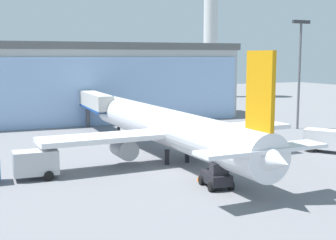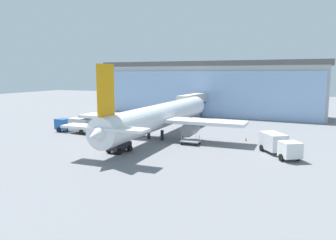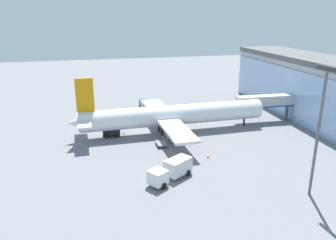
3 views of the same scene
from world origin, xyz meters
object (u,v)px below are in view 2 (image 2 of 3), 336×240
object	(u,v)px
pushback_tug	(119,145)
safety_cone_nose	(126,146)
catering_truck	(75,125)
safety_cone_wingtip	(246,139)
jet_bridge	(193,100)
airplane	(161,116)
baggage_cart	(190,141)
fuel_truck	(278,144)

from	to	relation	value
pushback_tug	safety_cone_nose	distance (m)	2.62
catering_truck	safety_cone_nose	bearing A→B (deg)	156.96
pushback_tug	safety_cone_wingtip	distance (m)	20.41
jet_bridge	catering_truck	bearing A→B (deg)	152.81
airplane	safety_cone_nose	bearing A→B (deg)	171.49
catering_truck	safety_cone_wingtip	size ratio (longest dim) A/B	13.48
jet_bridge	airplane	size ratio (longest dim) A/B	0.34
baggage_cart	safety_cone_nose	xyz separation A→B (m)	(-7.78, -5.62, -0.23)
pushback_tug	baggage_cart	bearing A→B (deg)	-33.55
fuel_truck	pushback_tug	size ratio (longest dim) A/B	2.13
airplane	fuel_truck	world-z (taller)	airplane
fuel_truck	baggage_cart	world-z (taller)	fuel_truck
jet_bridge	pushback_tug	bearing A→B (deg)	-175.50
jet_bridge	pushback_tug	distance (m)	33.96
airplane	safety_cone_wingtip	bearing A→B (deg)	-80.12
fuel_truck	catering_truck	bearing A→B (deg)	-127.88
jet_bridge	baggage_cart	distance (m)	27.18
jet_bridge	safety_cone_nose	bearing A→B (deg)	-176.04
catering_truck	safety_cone_wingtip	xyz separation A→B (m)	(29.46, 4.55, -1.19)
catering_truck	baggage_cart	world-z (taller)	catering_truck
jet_bridge	pushback_tug	world-z (taller)	jet_bridge
jet_bridge	catering_truck	distance (m)	28.11
catering_truck	baggage_cart	size ratio (longest dim) A/B	2.61
jet_bridge	fuel_truck	distance (m)	34.23
jet_bridge	safety_cone_nose	size ratio (longest dim) A/B	24.82
jet_bridge	pushback_tug	size ratio (longest dim) A/B	3.97
airplane	pushback_tug	distance (m)	12.13
catering_truck	jet_bridge	bearing A→B (deg)	-117.26
fuel_truck	airplane	bearing A→B (deg)	-138.16
fuel_truck	pushback_tug	distance (m)	21.03
catering_truck	fuel_truck	world-z (taller)	same
baggage_cart	pushback_tug	world-z (taller)	pushback_tug
airplane	fuel_truck	xyz separation A→B (m)	(18.96, -5.21, -2.06)
pushback_tug	fuel_truck	bearing A→B (deg)	-62.77
fuel_truck	safety_cone_wingtip	distance (m)	9.42
baggage_cart	safety_cone_wingtip	xyz separation A→B (m)	(7.15, 6.13, -0.23)
jet_bridge	catering_truck	size ratio (longest dim) A/B	1.84
airplane	pushback_tug	bearing A→B (deg)	174.87
airplane	pushback_tug	size ratio (longest dim) A/B	11.67
jet_bridge	airplane	distance (m)	22.04
jet_bridge	safety_cone_wingtip	distance (m)	25.11
baggage_cart	pushback_tug	distance (m)	11.02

